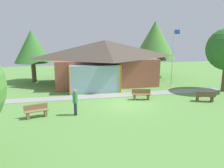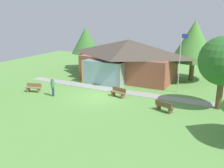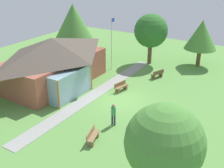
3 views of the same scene
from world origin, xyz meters
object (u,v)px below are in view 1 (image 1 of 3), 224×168
Objects in this scene: bench_rear_near_path at (141,95)px; tree_behind_pavilion_right at (155,40)px; visitor_strolling_lawn at (75,100)px; flagpole at (173,55)px; pavilion at (104,62)px; tree_behind_pavilion_left at (32,46)px; bench_mid_right at (205,97)px; bench_mid_left at (36,111)px.

tree_behind_pavilion_right is (4.73, 9.16, 4.00)m from bench_rear_near_path.
flagpole is at bearing -76.15° from visitor_strolling_lawn.
pavilion is 6.34× the size of visitor_strolling_lawn.
visitor_strolling_lawn is 0.26× the size of tree_behind_pavilion_right.
pavilion is 1.93× the size of flagpole.
pavilion is 7.91m from tree_behind_pavilion_left.
flagpole is at bearing -20.38° from tree_behind_pavilion_left.
pavilion is 7.08× the size of bench_mid_right.
pavilion is at bearing -40.45° from visitor_strolling_lawn.
bench_mid_right is 0.28× the size of tree_behind_pavilion_left.
flagpole is 3.66× the size of bench_rear_near_path.
tree_behind_pavilion_right is at bearing 110.53° from bench_mid_right.
tree_behind_pavilion_left reaches higher than bench_mid_right.
tree_behind_pavilion_right is at bearing -59.78° from visitor_strolling_lawn.
flagpole is 3.28× the size of visitor_strolling_lawn.
flagpole is 3.65× the size of bench_mid_left.
visitor_strolling_lawn is at bearing -111.68° from pavilion.
bench_mid_right is 10.19m from visitor_strolling_lawn.
pavilion is 1.66× the size of tree_behind_pavilion_right.
tree_behind_pavilion_left is 13.97m from tree_behind_pavilion_right.
tree_behind_pavilion_left reaches higher than pavilion.
bench_rear_near_path is (-4.49, -3.83, -2.74)m from flagpole.
bench_rear_near_path is 0.23× the size of tree_behind_pavilion_right.
tree_behind_pavilion_left is (-7.31, 2.63, 1.48)m from pavilion.
bench_mid_left is at bearing 68.82° from visitor_strolling_lawn.
bench_rear_near_path is 11.06m from tree_behind_pavilion_right.
bench_mid_right is at bearing -103.50° from visitor_strolling_lawn.
bench_mid_right is at bearing 167.74° from bench_mid_left.
visitor_strolling_lawn reaches higher than bench_mid_left.
bench_mid_right is 17.79m from tree_behind_pavilion_left.
visitor_strolling_lawn is (-10.13, -0.94, 0.62)m from bench_mid_right.
tree_behind_pavilion_left is at bearing 160.25° from pavilion.
bench_mid_left is (-5.99, -8.71, -1.95)m from pavilion.
pavilion is at bearing 158.92° from flagpole.
tree_behind_pavilion_right is (13.96, 0.23, 0.57)m from tree_behind_pavilion_left.
pavilion reaches higher than bench_mid_left.
bench_mid_left is at bearing -83.37° from tree_behind_pavilion_left.
pavilion reaches higher than visitor_strolling_lawn.
flagpole is 6.51m from bench_rear_near_path.
pavilion is 6.87m from bench_rear_near_path.
visitor_strolling_lawn is 0.31× the size of tree_behind_pavilion_left.
bench_rear_near_path and bench_mid_left have the same top height.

